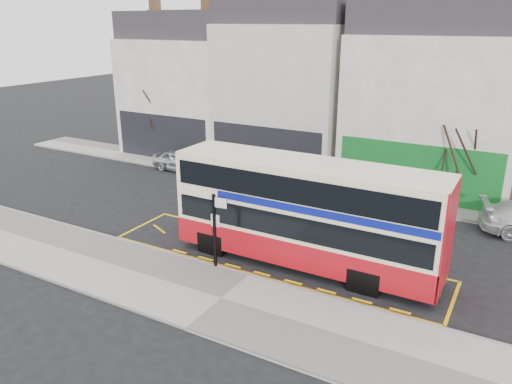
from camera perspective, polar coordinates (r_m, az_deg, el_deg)
The scene contains 14 objects.
ground at distance 19.41m, azimuth -0.22°, elevation -9.32°, with size 120.00×120.00×0.00m, color black.
pavement at distance 17.67m, azimuth -3.99°, elevation -12.17°, with size 40.00×4.00×0.15m, color #A4A19B.
kerb at distance 19.09m, azimuth -0.78°, elevation -9.59°, with size 40.00×0.15×0.15m, color gray.
far_pavement at distance 28.68m, azimuth 10.70°, elevation 0.12°, with size 50.00×3.00×0.15m, color #A4A19B.
road_markings at distance 20.65m, azimuth 1.99°, elevation -7.46°, with size 14.00×3.40×0.01m, color yellow, non-canonical shape.
terrace_far_left at distance 37.29m, azimuth -7.06°, elevation 12.15°, with size 8.00×8.01×10.80m.
terrace_left at distance 33.16m, azimuth 4.41°, elevation 12.25°, with size 8.00×8.01×11.80m.
terrace_green_shop at distance 30.52m, azimuth 20.12°, elevation 10.11°, with size 9.00×8.01×11.30m.
double_decker_bus at distance 19.32m, azimuth 5.80°, elevation -2.30°, with size 10.57×2.46×4.22m.
bus_stop_post at distance 18.97m, azimuth -4.59°, elevation -3.63°, with size 0.74×0.14×2.95m.
car_silver at distance 32.38m, azimuth -8.59°, elevation 3.52°, with size 1.57×3.90×1.33m, color #BBBCC1.
car_grey at distance 28.09m, azimuth 5.89°, elevation 1.21°, with size 1.40×4.03×1.33m, color #3F4247.
street_tree_left at distance 35.47m, azimuth -11.35°, elevation 10.54°, with size 2.85×2.85×6.14m.
street_tree_right at distance 26.64m, azimuth 22.50°, elevation 5.86°, with size 2.58×2.58×5.57m.
Camera 1 is at (8.44, -14.84, 9.23)m, focal length 35.00 mm.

